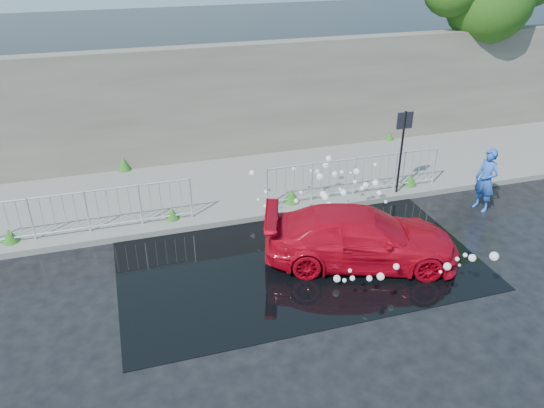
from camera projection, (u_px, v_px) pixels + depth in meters
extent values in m
plane|color=black|center=(289.00, 287.00, 11.20)|extent=(90.00, 90.00, 0.00)
cube|color=slate|center=(235.00, 185.00, 15.40)|extent=(30.00, 4.00, 0.15)
cube|color=slate|center=(252.00, 217.00, 13.70)|extent=(30.00, 0.25, 0.16)
cube|color=#535146|center=(216.00, 103.00, 16.41)|extent=(30.00, 0.60, 3.50)
cube|color=black|center=(296.00, 258.00, 12.17)|extent=(8.00, 5.00, 0.01)
cylinder|color=black|center=(401.00, 156.00, 14.33)|extent=(0.06, 0.06, 2.50)
cube|color=black|center=(405.00, 120.00, 13.86)|extent=(0.45, 0.04, 0.45)
cylinder|color=#332114|center=(476.00, 56.00, 19.56)|extent=(0.36, 0.36, 5.00)
cylinder|color=silver|center=(191.00, 198.00, 13.32)|extent=(0.05, 0.05, 1.10)
cylinder|color=silver|center=(83.00, 192.00, 12.44)|extent=(5.00, 0.04, 0.04)
cylinder|color=silver|center=(90.00, 227.00, 12.88)|extent=(5.00, 0.04, 0.04)
cylinder|color=silver|center=(267.00, 188.00, 13.84)|extent=(0.05, 0.05, 1.10)
cylinder|color=silver|center=(435.00, 165.00, 15.13)|extent=(0.05, 0.05, 1.10)
cylinder|color=silver|center=(356.00, 158.00, 14.24)|extent=(5.00, 0.04, 0.04)
cylinder|color=silver|center=(353.00, 190.00, 14.68)|extent=(5.00, 0.04, 0.04)
cone|color=#155219|center=(10.00, 236.00, 12.44)|extent=(0.40, 0.40, 0.33)
cone|color=#155219|center=(172.00, 213.00, 13.42)|extent=(0.36, 0.36, 0.30)
cone|color=#155219|center=(292.00, 195.00, 14.23)|extent=(0.44, 0.44, 0.39)
cone|color=#155219|center=(410.00, 180.00, 15.16)|extent=(0.38, 0.38, 0.35)
cone|color=#155219|center=(124.00, 164.00, 16.10)|extent=(0.42, 0.42, 0.41)
cone|color=#155219|center=(389.00, 136.00, 18.46)|extent=(0.34, 0.34, 0.24)
sphere|color=white|center=(340.00, 189.00, 13.68)|extent=(0.08, 0.08, 0.08)
sphere|color=white|center=(343.00, 192.00, 13.46)|extent=(0.16, 0.16, 0.16)
sphere|color=white|center=(366.00, 185.00, 13.85)|extent=(0.15, 0.15, 0.15)
sphere|color=white|center=(379.00, 214.00, 13.11)|extent=(0.15, 0.15, 0.15)
sphere|color=white|center=(296.00, 201.00, 13.17)|extent=(0.12, 0.12, 0.12)
sphere|color=white|center=(294.00, 169.00, 14.12)|extent=(0.10, 0.10, 0.10)
sphere|color=white|center=(342.00, 172.00, 13.98)|extent=(0.10, 0.10, 0.10)
sphere|color=white|center=(258.00, 200.00, 13.12)|extent=(0.07, 0.07, 0.07)
sphere|color=white|center=(375.00, 165.00, 14.40)|extent=(0.09, 0.09, 0.09)
sphere|color=white|center=(335.00, 174.00, 13.91)|extent=(0.14, 0.14, 0.14)
sphere|color=white|center=(266.00, 192.00, 13.16)|extent=(0.09, 0.09, 0.09)
sphere|color=white|center=(311.00, 171.00, 14.06)|extent=(0.09, 0.09, 0.09)
sphere|color=white|center=(386.00, 202.00, 13.38)|extent=(0.08, 0.08, 0.08)
sphere|color=white|center=(317.00, 171.00, 14.23)|extent=(0.13, 0.13, 0.13)
sphere|color=white|center=(356.00, 212.00, 12.98)|extent=(0.11, 0.11, 0.11)
sphere|color=white|center=(383.00, 223.00, 13.19)|extent=(0.17, 0.17, 0.17)
sphere|color=white|center=(332.00, 209.00, 13.11)|extent=(0.07, 0.07, 0.07)
sphere|color=white|center=(329.00, 205.00, 13.00)|extent=(0.15, 0.15, 0.15)
sphere|color=white|center=(356.00, 171.00, 14.05)|extent=(0.17, 0.17, 0.17)
sphere|color=white|center=(375.00, 183.00, 13.86)|extent=(0.17, 0.17, 0.17)
sphere|color=white|center=(329.00, 158.00, 14.63)|extent=(0.16, 0.16, 0.16)
sphere|color=white|center=(265.00, 206.00, 12.85)|extent=(0.09, 0.09, 0.09)
sphere|color=white|center=(356.00, 209.00, 13.25)|extent=(0.10, 0.10, 0.10)
sphere|color=white|center=(252.00, 173.00, 14.00)|extent=(0.13, 0.13, 0.13)
sphere|color=white|center=(320.00, 177.00, 13.85)|extent=(0.18, 0.18, 0.18)
sphere|color=white|center=(344.00, 194.00, 13.48)|extent=(0.14, 0.14, 0.14)
sphere|color=white|center=(323.00, 194.00, 13.51)|extent=(0.17, 0.17, 0.17)
sphere|color=white|center=(297.00, 230.00, 12.62)|extent=(0.10, 0.10, 0.10)
sphere|color=white|center=(350.00, 173.00, 14.08)|extent=(0.06, 0.06, 0.06)
sphere|color=white|center=(285.00, 236.00, 12.64)|extent=(0.06, 0.06, 0.06)
sphere|color=white|center=(326.00, 165.00, 14.24)|extent=(0.17, 0.17, 0.17)
sphere|color=white|center=(360.00, 214.00, 13.00)|extent=(0.08, 0.08, 0.08)
sphere|color=white|center=(301.00, 192.00, 13.42)|extent=(0.09, 0.09, 0.09)
sphere|color=white|center=(325.00, 197.00, 13.38)|extent=(0.17, 0.17, 0.17)
sphere|color=white|center=(355.00, 182.00, 13.99)|extent=(0.10, 0.10, 0.10)
sphere|color=white|center=(306.00, 219.00, 12.67)|extent=(0.10, 0.10, 0.10)
sphere|color=white|center=(362.00, 188.00, 13.88)|extent=(0.11, 0.11, 0.11)
sphere|color=white|center=(364.00, 214.00, 13.19)|extent=(0.07, 0.07, 0.07)
sphere|color=white|center=(276.00, 210.00, 12.92)|extent=(0.08, 0.08, 0.08)
sphere|color=white|center=(268.00, 232.00, 12.52)|extent=(0.10, 0.10, 0.10)
sphere|color=white|center=(379.00, 193.00, 13.77)|extent=(0.13, 0.13, 0.13)
sphere|color=white|center=(344.00, 280.00, 10.35)|extent=(0.08, 0.08, 0.08)
sphere|color=white|center=(352.00, 278.00, 10.19)|extent=(0.10, 0.10, 0.10)
sphere|color=white|center=(369.00, 278.00, 10.60)|extent=(0.12, 0.12, 0.12)
sphere|color=white|center=(440.00, 272.00, 10.19)|extent=(0.06, 0.06, 0.06)
sphere|color=white|center=(457.00, 259.00, 10.69)|extent=(0.09, 0.09, 0.09)
sphere|color=white|center=(444.00, 257.00, 11.20)|extent=(0.14, 0.14, 0.14)
sphere|color=white|center=(472.00, 258.00, 10.53)|extent=(0.15, 0.15, 0.15)
sphere|color=white|center=(465.00, 255.00, 10.59)|extent=(0.09, 0.09, 0.09)
sphere|color=white|center=(337.00, 279.00, 11.11)|extent=(0.16, 0.16, 0.16)
sphere|color=white|center=(459.00, 265.00, 11.14)|extent=(0.06, 0.06, 0.06)
sphere|color=white|center=(396.00, 267.00, 10.90)|extent=(0.13, 0.13, 0.13)
sphere|color=white|center=(447.00, 266.00, 10.04)|extent=(0.15, 0.15, 0.15)
sphere|color=white|center=(381.00, 277.00, 9.92)|extent=(0.15, 0.15, 0.15)
sphere|color=white|center=(494.00, 256.00, 10.27)|extent=(0.18, 0.18, 0.18)
sphere|color=white|center=(350.00, 271.00, 10.32)|extent=(0.08, 0.08, 0.08)
imported|color=#B20719|center=(361.00, 237.00, 11.78)|extent=(4.63, 3.03, 1.25)
imported|color=blue|center=(486.00, 180.00, 13.88)|extent=(0.55, 0.71, 1.72)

